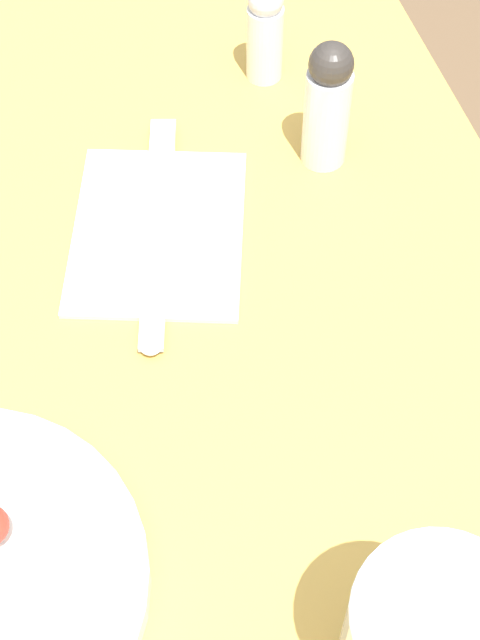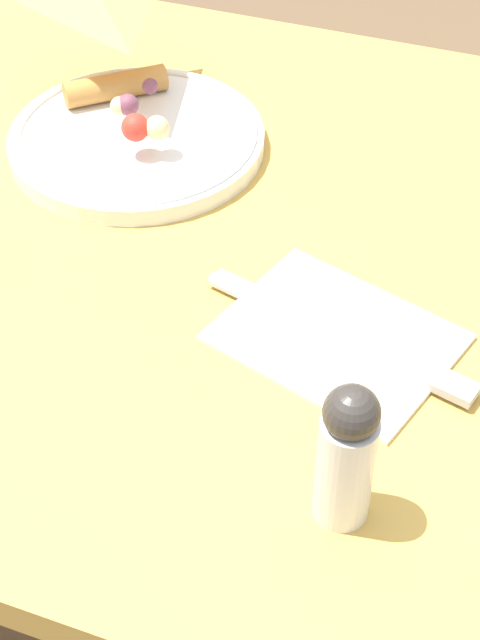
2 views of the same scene
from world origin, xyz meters
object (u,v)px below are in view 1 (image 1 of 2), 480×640
Objects in this scene: dining_table at (113,590)px; salt_shaker at (265,31)px; napkin_folded at (158,231)px; pepper_shaker at (327,104)px; butter_knife at (158,214)px.

salt_shaker is (-0.35, 0.21, 0.16)m from dining_table.
pepper_shaker is at bearing 106.87° from napkin_folded.
napkin_folded is 0.01m from butter_knife.
pepper_shaker is (-0.25, 0.23, 0.17)m from dining_table.
napkin_folded is 2.15× the size of salt_shaker.
salt_shaker is at bearing 140.09° from napkin_folded.
pepper_shaker is (0.10, 0.02, 0.01)m from salt_shaker.
dining_table is 0.44m from salt_shaker.
pepper_shaker reaches higher than butter_knife.
butter_knife is at bearing -77.22° from pepper_shaker.
pepper_shaker reaches higher than dining_table.
napkin_folded is at bearing -39.91° from salt_shaker.
butter_knife is 2.02× the size of pepper_shaker.
salt_shaker reaches higher than napkin_folded.
pepper_shaker reaches higher than napkin_folded.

